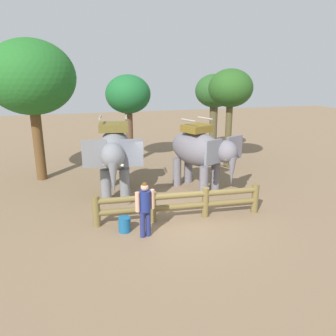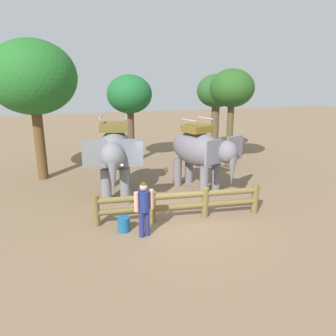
# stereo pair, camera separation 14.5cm
# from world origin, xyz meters

# --- Properties ---
(ground_plane) EXTENTS (60.00, 60.00, 0.00)m
(ground_plane) POSITION_xyz_m (0.00, 0.00, 0.00)
(ground_plane) COLOR #80664B
(log_fence) EXTENTS (5.73, 0.63, 1.05)m
(log_fence) POSITION_xyz_m (-0.00, -0.07, 0.61)
(log_fence) COLOR brown
(log_fence) RESTS_ON ground
(elephant_near_left) EXTENTS (2.16, 3.77, 3.18)m
(elephant_near_left) POSITION_xyz_m (-1.79, 2.69, 1.79)
(elephant_near_left) COLOR slate
(elephant_near_left) RESTS_ON ground
(elephant_center) EXTENTS (2.64, 3.55, 3.00)m
(elephant_center) POSITION_xyz_m (1.67, 2.43, 1.68)
(elephant_center) COLOR slate
(elephant_center) RESTS_ON ground
(tourist_woman_in_black) EXTENTS (0.61, 0.40, 1.74)m
(tourist_woman_in_black) POSITION_xyz_m (-1.37, -0.98, 1.01)
(tourist_woman_in_black) COLOR navy
(tourist_woman_in_black) RESTS_ON ground
(tree_far_left) EXTENTS (2.33, 2.33, 4.66)m
(tree_far_left) POSITION_xyz_m (-0.42, 7.47, 3.58)
(tree_far_left) COLOR brown
(tree_far_left) RESTS_ON ground
(tree_back_center) EXTENTS (3.76, 3.76, 6.17)m
(tree_back_center) POSITION_xyz_m (-4.84, 5.77, 4.53)
(tree_back_center) COLOR brown
(tree_back_center) RESTS_ON ground
(tree_far_right) EXTENTS (2.24, 2.24, 4.66)m
(tree_far_right) POSITION_xyz_m (4.75, 8.27, 3.56)
(tree_far_right) COLOR brown
(tree_far_right) RESTS_ON ground
(tree_deep_back) EXTENTS (2.20, 2.20, 4.95)m
(tree_deep_back) POSITION_xyz_m (4.37, 5.44, 3.92)
(tree_deep_back) COLOR brown
(tree_deep_back) RESTS_ON ground
(feed_bucket) EXTENTS (0.39, 0.39, 0.48)m
(feed_bucket) POSITION_xyz_m (-1.93, -0.49, 0.24)
(feed_bucket) COLOR #19598C
(feed_bucket) RESTS_ON ground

